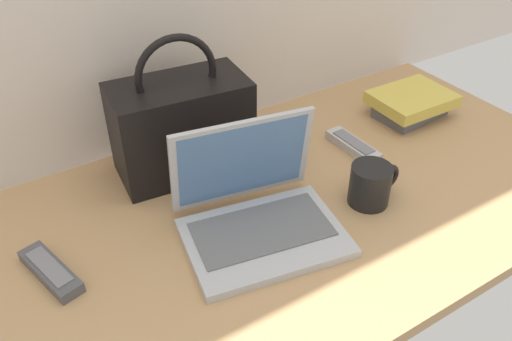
% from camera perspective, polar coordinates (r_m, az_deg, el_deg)
% --- Properties ---
extents(desk, '(1.60, 0.76, 0.03)m').
position_cam_1_polar(desk, '(1.14, 1.07, -5.07)').
color(desk, tan).
rests_on(desk, ground).
extents(laptop, '(0.35, 0.31, 0.22)m').
position_cam_1_polar(laptop, '(1.07, 0.07, -4.28)').
color(laptop, '#B2B5BA').
rests_on(laptop, desk).
extents(coffee_mug, '(0.13, 0.09, 0.09)m').
position_cam_1_polar(coffee_mug, '(1.16, 12.22, -1.42)').
color(coffee_mug, black).
rests_on(coffee_mug, desk).
extents(remote_control_near, '(0.05, 0.16, 0.02)m').
position_cam_1_polar(remote_control_near, '(1.34, 10.36, 2.64)').
color(remote_control_near, '#B7B7B7').
rests_on(remote_control_near, desk).
extents(remote_control_far, '(0.08, 0.17, 0.02)m').
position_cam_1_polar(remote_control_far, '(1.07, -21.13, -10.00)').
color(remote_control_far, '#4C4C51').
rests_on(remote_control_far, desk).
extents(handbag, '(0.31, 0.19, 0.33)m').
position_cam_1_polar(handbag, '(1.21, -7.99, 4.81)').
color(handbag, black).
rests_on(handbag, desk).
extents(book_stack, '(0.21, 0.16, 0.07)m').
position_cam_1_polar(book_stack, '(1.51, 16.27, 6.89)').
color(book_stack, '#595960').
rests_on(book_stack, desk).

